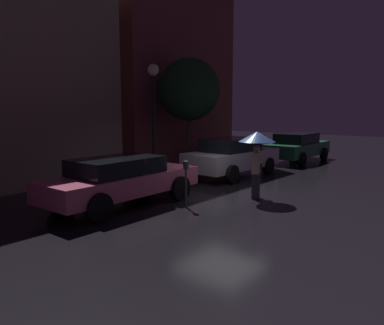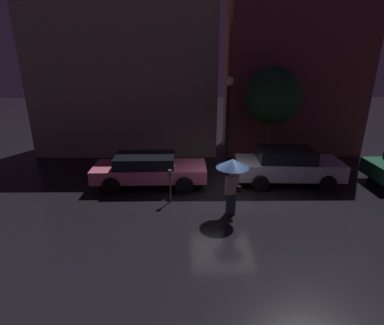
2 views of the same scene
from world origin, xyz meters
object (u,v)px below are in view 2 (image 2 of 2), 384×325
object	(u,v)px
parked_car_silver	(287,165)
pedestrian_with_umbrella	(232,170)
street_lamp_near	(228,104)
parking_meter	(170,182)
parked_car_pink	(149,169)

from	to	relation	value
parked_car_silver	pedestrian_with_umbrella	bearing A→B (deg)	-133.86
parked_car_silver	street_lamp_near	xyz separation A→B (m)	(-2.38, 2.02, 2.31)
parked_car_silver	parking_meter	distance (m)	5.22
parked_car_silver	parking_meter	xyz separation A→B (m)	(-4.91, -1.77, -0.02)
parked_car_pink	pedestrian_with_umbrella	size ratio (longest dim) A/B	2.33
parked_car_pink	pedestrian_with_umbrella	distance (m)	4.08
parking_meter	street_lamp_near	size ratio (longest dim) A/B	0.29
parking_meter	street_lamp_near	world-z (taller)	street_lamp_near
parked_car_pink	parking_meter	distance (m)	1.82
parked_car_pink	parking_meter	bearing A→B (deg)	-58.50
parked_car_pink	parking_meter	size ratio (longest dim) A/B	3.66
parked_car_pink	parking_meter	xyz separation A→B (m)	(0.98, -1.54, 0.05)
parked_car_silver	pedestrian_with_umbrella	distance (m)	3.96
parked_car_silver	parking_meter	size ratio (longest dim) A/B	3.46
pedestrian_with_umbrella	parked_car_silver	bearing A→B (deg)	-153.49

